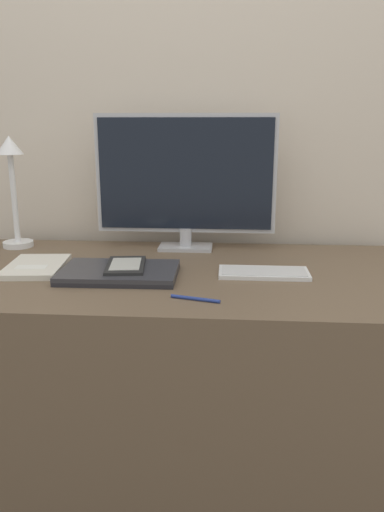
{
  "coord_description": "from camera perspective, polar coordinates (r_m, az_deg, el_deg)",
  "views": [
    {
      "loc": [
        0.14,
        -1.32,
        1.16
      ],
      "look_at": [
        0.04,
        0.08,
        0.78
      ],
      "focal_mm": 35.0,
      "sensor_mm": 36.0,
      "label": 1
    }
  ],
  "objects": [
    {
      "name": "keyboard",
      "position": [
        1.49,
        8.2,
        -1.89
      ],
      "size": [
        0.27,
        0.12,
        0.01
      ],
      "color": "silver",
      "rests_on": "desk"
    },
    {
      "name": "ereader",
      "position": [
        1.48,
        -7.59,
        -1.06
      ],
      "size": [
        0.13,
        0.2,
        0.01
      ],
      "color": "black",
      "rests_on": "laptop"
    },
    {
      "name": "desk",
      "position": [
        1.66,
        -1.26,
        -13.81
      ],
      "size": [
        1.5,
        0.75,
        0.72
      ],
      "color": "brown",
      "rests_on": "ground_plane"
    },
    {
      "name": "monitor",
      "position": [
        1.74,
        -0.75,
        8.86
      ],
      "size": [
        0.63,
        0.11,
        0.47
      ],
      "color": "#B7B7BC",
      "rests_on": "desk"
    },
    {
      "name": "laptop",
      "position": [
        1.47,
        -8.29,
        -1.87
      ],
      "size": [
        0.34,
        0.23,
        0.02
      ],
      "color": "#232328",
      "rests_on": "desk"
    },
    {
      "name": "desk_lamp",
      "position": [
        1.88,
        -19.85,
        8.3
      ],
      "size": [
        0.11,
        0.11,
        0.39
      ],
      "color": "white",
      "rests_on": "desk"
    },
    {
      "name": "wall_back",
      "position": [
        1.9,
        -0.05,
        16.22
      ],
      "size": [
        3.6,
        0.05,
        2.4
      ],
      "color": "beige",
      "rests_on": "ground_plane"
    },
    {
      "name": "ground_plane",
      "position": [
        1.76,
        -1.61,
        -26.08
      ],
      "size": [
        10.0,
        10.0,
        0.0
      ],
      "primitive_type": "plane",
      "color": "brown"
    },
    {
      "name": "notebook",
      "position": [
        1.61,
        -17.41,
        -1.15
      ],
      "size": [
        0.19,
        0.26,
        0.02
      ],
      "color": "silver",
      "rests_on": "desk"
    },
    {
      "name": "pen",
      "position": [
        1.27,
        0.38,
        -4.9
      ],
      "size": [
        0.13,
        0.04,
        0.01
      ],
      "color": "navy",
      "rests_on": "desk"
    }
  ]
}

